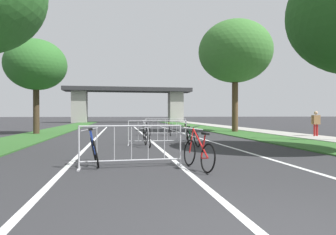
# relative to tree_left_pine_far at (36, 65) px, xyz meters

# --- Properties ---
(grass_verge_left) EXTENTS (2.80, 53.72, 0.05)m
(grass_verge_left) POSITION_rel_tree_left_pine_far_xyz_m (0.38, 4.49, -4.52)
(grass_verge_left) COLOR #2D5B26
(grass_verge_left) RESTS_ON ground
(grass_verge_right) EXTENTS (2.80, 53.72, 0.05)m
(grass_verge_right) POSITION_rel_tree_left_pine_far_xyz_m (13.47, 4.49, -4.52)
(grass_verge_right) COLOR #2D5B26
(grass_verge_right) RESTS_ON ground
(sidewalk_path_right) EXTENTS (2.22, 53.72, 0.08)m
(sidewalk_path_right) POSITION_rel_tree_left_pine_far_xyz_m (15.98, 4.49, -4.51)
(sidewalk_path_right) COLOR #9E9B93
(sidewalk_path_right) RESTS_ON ground
(lane_stripe_center) EXTENTS (0.14, 31.08, 0.01)m
(lane_stripe_center) POSITION_rel_tree_left_pine_far_xyz_m (6.92, -1.95, -4.54)
(lane_stripe_center) COLOR silver
(lane_stripe_center) RESTS_ON ground
(lane_stripe_right_lane) EXTENTS (0.14, 31.08, 0.01)m
(lane_stripe_right_lane) POSITION_rel_tree_left_pine_far_xyz_m (9.75, -1.95, -4.54)
(lane_stripe_right_lane) COLOR silver
(lane_stripe_right_lane) RESTS_ON ground
(lane_stripe_left_lane) EXTENTS (0.14, 31.08, 0.01)m
(lane_stripe_left_lane) POSITION_rel_tree_left_pine_far_xyz_m (4.10, -1.95, -4.54)
(lane_stripe_left_lane) COLOR silver
(lane_stripe_left_lane) RESTS_ON ground
(overpass_bridge) EXTENTS (20.36, 3.96, 5.64)m
(overpass_bridge) POSITION_rel_tree_left_pine_far_xyz_m (6.92, 26.91, -0.68)
(overpass_bridge) COLOR #2D2D30
(overpass_bridge) RESTS_ON ground
(tree_left_pine_far) EXTENTS (3.91, 3.91, 6.24)m
(tree_left_pine_far) POSITION_rel_tree_left_pine_far_xyz_m (0.00, 0.00, 0.00)
(tree_left_pine_far) COLOR #3D2D1E
(tree_left_pine_far) RESTS_ON ground
(tree_right_oak_near) EXTENTS (5.39, 5.39, 8.25)m
(tree_right_oak_near) POSITION_rel_tree_left_pine_far_xyz_m (13.83, 0.04, 1.39)
(tree_right_oak_near) COLOR #4C3823
(tree_right_oak_near) RESTS_ON ground
(crowd_barrier_nearest) EXTENTS (2.56, 0.53, 1.05)m
(crowd_barrier_nearest) POSITION_rel_tree_left_pine_far_xyz_m (5.68, -12.82, -4.02)
(crowd_barrier_nearest) COLOR #ADADB2
(crowd_barrier_nearest) RESTS_ON ground
(crowd_barrier_second) EXTENTS (2.57, 0.57, 1.05)m
(crowd_barrier_second) POSITION_rel_tree_left_pine_far_xyz_m (7.00, -7.80, -4.02)
(crowd_barrier_second) COLOR #ADADB2
(crowd_barrier_second) RESTS_ON ground
(crowd_barrier_third) EXTENTS (2.55, 0.48, 1.05)m
(crowd_barrier_third) POSITION_rel_tree_left_pine_far_xyz_m (8.16, -2.78, -4.02)
(crowd_barrier_third) COLOR #ADADB2
(crowd_barrier_third) RESTS_ON ground
(bicycle_orange_0) EXTENTS (0.51, 1.70, 0.88)m
(bicycle_orange_0) POSITION_rel_tree_left_pine_far_xyz_m (8.43, -7.32, -4.19)
(bicycle_orange_0) COLOR black
(bicycle_orange_0) RESTS_ON ground
(bicycle_blue_1) EXTENTS (0.61, 1.68, 0.97)m
(bicycle_blue_1) POSITION_rel_tree_left_pine_far_xyz_m (4.74, -12.26, -4.16)
(bicycle_blue_1) COLOR black
(bicycle_blue_1) RESTS_ON ground
(bicycle_red_2) EXTENTS (0.54, 1.65, 1.00)m
(bicycle_red_2) POSITION_rel_tree_left_pine_far_xyz_m (7.26, -13.28, -4.17)
(bicycle_red_2) COLOR black
(bicycle_red_2) RESTS_ON ground
(bicycle_green_3) EXTENTS (0.53, 1.71, 0.88)m
(bicycle_green_3) POSITION_rel_tree_left_pine_far_xyz_m (8.38, -8.38, -4.20)
(bicycle_green_3) COLOR black
(bicycle_green_3) RESTS_ON ground
(bicycle_yellow_4) EXTENTS (0.51, 1.70, 0.92)m
(bicycle_yellow_4) POSITION_rel_tree_left_pine_far_xyz_m (8.49, -2.41, -4.19)
(bicycle_yellow_4) COLOR black
(bicycle_yellow_4) RESTS_ON ground
(bicycle_silver_5) EXTENTS (0.61, 1.60, 0.97)m
(bicycle_silver_5) POSITION_rel_tree_left_pine_far_xyz_m (7.04, -2.32, -4.19)
(bicycle_silver_5) COLOR black
(bicycle_silver_5) RESTS_ON ground
(bicycle_black_6) EXTENTS (0.47, 1.62, 0.85)m
(bicycle_black_6) POSITION_rel_tree_left_pine_far_xyz_m (6.48, -8.27, -4.20)
(bicycle_black_6) COLOR black
(bicycle_black_6) RESTS_ON ground
(pedestrian_strolling) EXTENTS (0.55, 0.25, 1.50)m
(pedestrian_strolling) POSITION_rel_tree_left_pine_far_xyz_m (16.45, -5.30, -3.63)
(pedestrian_strolling) COLOR #B21E1E
(pedestrian_strolling) RESTS_ON ground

